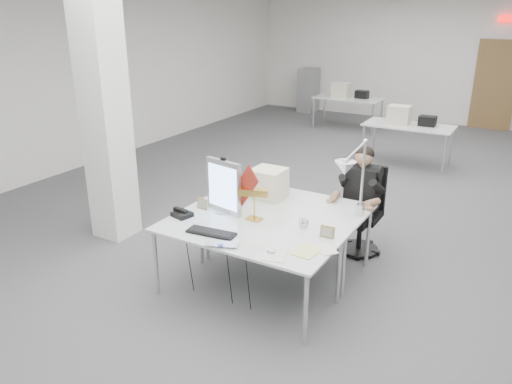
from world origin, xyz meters
TOP-DOWN VIEW (x-y plane):
  - room_shell at (0.04, 0.13)m, footprint 10.04×14.04m
  - desk_main at (0.00, -2.50)m, footprint 1.80×0.90m
  - desk_second at (0.00, -1.60)m, footprint 1.80×0.90m
  - bg_desk_a at (0.20, 3.00)m, footprint 1.60×0.80m
  - bg_desk_b at (-1.80, 5.20)m, footprint 1.60×0.80m
  - filing_cabinet at (-3.50, 6.65)m, footprint 0.45×0.55m
  - office_chair at (0.64, -0.90)m, footprint 0.56×0.56m
  - seated_person at (0.64, -0.95)m, footprint 0.55×0.68m
  - monitor at (-0.47, -2.17)m, footprint 0.46×0.13m
  - pennant at (-0.18, -2.21)m, footprint 0.44×0.21m
  - keyboard at (-0.27, -2.70)m, footprint 0.50×0.21m
  - laptop at (-0.02, -2.91)m, footprint 0.36×0.29m
  - mouse at (0.42, -2.76)m, footprint 0.09×0.06m
  - bankers_lamp at (-0.08, -2.20)m, footprint 0.35×0.24m
  - desk_phone at (-0.78, -2.51)m, footprint 0.22×0.21m
  - picture_frame_left at (-0.72, -2.22)m, footprint 0.15×0.06m
  - picture_frame_right at (0.73, -2.20)m, footprint 0.15×0.04m
  - desk_clock at (0.44, -2.11)m, footprint 0.10×0.04m
  - paper_stack_a at (0.48, -2.77)m, footprint 0.26×0.32m
  - paper_stack_b at (0.69, -2.58)m, footprint 0.22×0.28m
  - paper_stack_c at (0.83, -2.46)m, footprint 0.27×0.26m
  - beige_monitor at (-0.26, -1.56)m, footprint 0.36×0.34m
  - architect_lamp at (0.82, -1.77)m, footprint 0.39×0.80m

SIDE VIEW (x-z plane):
  - office_chair at x=0.64m, z-range 0.00..1.09m
  - filing_cabinet at x=-3.50m, z-range 0.00..1.20m
  - desk_main at x=0.00m, z-range 0.73..0.75m
  - desk_second at x=0.00m, z-range 0.73..0.75m
  - bg_desk_a at x=0.20m, z-range 0.73..0.75m
  - bg_desk_b at x=-1.80m, z-range 0.73..0.75m
  - paper_stack_a at x=0.48m, z-range 0.76..0.76m
  - paper_stack_c at x=0.83m, z-range 0.76..0.76m
  - paper_stack_b at x=0.69m, z-range 0.76..0.76m
  - keyboard at x=-0.27m, z-range 0.76..0.78m
  - laptop at x=-0.02m, z-range 0.76..0.78m
  - mouse at x=0.42m, z-range 0.76..0.79m
  - desk_phone at x=-0.78m, z-range 0.76..0.80m
  - desk_clock at x=0.44m, z-range 0.75..0.86m
  - picture_frame_right at x=0.73m, z-range 0.75..0.87m
  - picture_frame_left at x=-0.72m, z-range 0.75..0.87m
  - seated_person at x=0.64m, z-range 0.41..1.39m
  - beige_monitor at x=-0.26m, z-range 0.76..1.10m
  - bankers_lamp at x=-0.08m, z-range 0.76..1.12m
  - monitor at x=-0.47m, z-range 0.76..1.33m
  - pennant at x=-0.18m, z-range 0.84..1.36m
  - architect_lamp at x=0.82m, z-range 0.75..1.74m
  - room_shell at x=0.04m, z-range 0.07..3.31m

